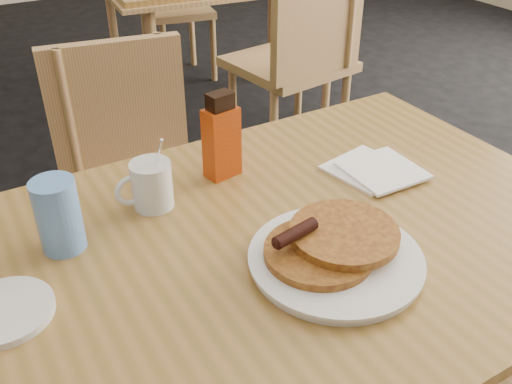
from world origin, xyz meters
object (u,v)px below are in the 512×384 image
(chair_main_far, at_px, (134,168))
(coffee_mug, at_px, (150,184))
(chair_neighbor_near, at_px, (302,45))
(syrup_bottle, at_px, (221,138))
(pancake_plate, at_px, (334,253))
(blue_tumbler, at_px, (58,215))
(main_table, at_px, (277,255))

(chair_main_far, height_order, coffee_mug, coffee_mug)
(chair_neighbor_near, relative_size, syrup_bottle, 5.58)
(pancake_plate, xyz_separation_m, coffee_mug, (-0.20, 0.30, 0.03))
(syrup_bottle, height_order, blue_tumbler, syrup_bottle)
(pancake_plate, bearing_deg, chair_main_far, 94.38)
(pancake_plate, xyz_separation_m, syrup_bottle, (-0.03, 0.34, 0.06))
(blue_tumbler, bearing_deg, main_table, -25.32)
(pancake_plate, distance_m, coffee_mug, 0.36)
(main_table, bearing_deg, chair_main_far, 91.79)
(pancake_plate, xyz_separation_m, blue_tumbler, (-0.37, 0.26, 0.05))
(coffee_mug, bearing_deg, main_table, -52.28)
(coffee_mug, relative_size, syrup_bottle, 0.80)
(blue_tumbler, bearing_deg, pancake_plate, -35.04)
(chair_neighbor_near, distance_m, pancake_plate, 1.58)
(chair_neighbor_near, bearing_deg, syrup_bottle, -139.66)
(main_table, relative_size, chair_main_far, 1.43)
(pancake_plate, distance_m, syrup_bottle, 0.35)
(pancake_plate, bearing_deg, chair_neighbor_near, 58.00)
(pancake_plate, bearing_deg, blue_tumbler, 144.96)
(chair_neighbor_near, height_order, coffee_mug, chair_neighbor_near)
(chair_neighbor_near, distance_m, syrup_bottle, 1.34)
(chair_main_far, height_order, pancake_plate, chair_main_far)
(chair_main_far, distance_m, blue_tumbler, 0.73)
(pancake_plate, bearing_deg, coffee_mug, 122.92)
(chair_main_far, height_order, syrup_bottle, syrup_bottle)
(chair_neighbor_near, relative_size, coffee_mug, 7.00)
(blue_tumbler, bearing_deg, syrup_bottle, 13.30)
(blue_tumbler, bearing_deg, chair_neighbor_near, 41.74)
(main_table, xyz_separation_m, blue_tumbler, (-0.33, 0.16, 0.11))
(coffee_mug, xyz_separation_m, syrup_bottle, (0.17, 0.04, 0.04))
(pancake_plate, relative_size, coffee_mug, 2.00)
(chair_neighbor_near, xyz_separation_m, blue_tumbler, (-1.20, -1.07, 0.22))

